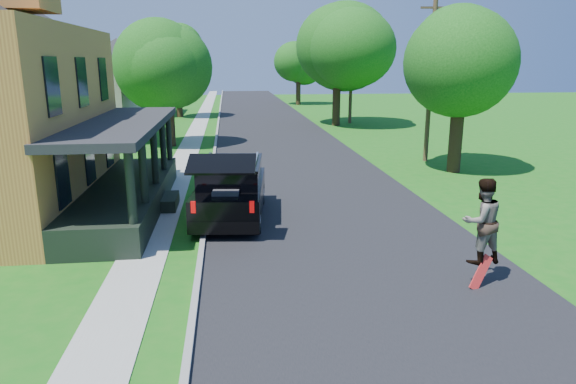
{
  "coord_description": "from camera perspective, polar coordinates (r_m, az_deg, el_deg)",
  "views": [
    {
      "loc": [
        -3.23,
        -11.95,
        5.07
      ],
      "look_at": [
        -1.48,
        3.0,
        1.23
      ],
      "focal_mm": 32.0,
      "sensor_mm": 36.0,
      "label": 1
    }
  ],
  "objects": [
    {
      "name": "skateboarder",
      "position": [
        12.6,
        20.73,
        -3.03
      ],
      "size": [
        1.1,
        0.92,
        2.02
      ],
      "rotation": [
        0.0,
        0.0,
        3.31
      ],
      "color": "black",
      "rests_on": "ground"
    },
    {
      "name": "sidewalk",
      "position": [
        32.44,
        -10.81,
        5.08
      ],
      "size": [
        1.3,
        120.0,
        0.03
      ],
      "primitive_type": "cube",
      "color": "#9A9991",
      "rests_on": "ground"
    },
    {
      "name": "utility_pole_far",
      "position": [
        43.79,
        7.06,
        13.92
      ],
      "size": [
        1.64,
        0.49,
        9.39
      ],
      "rotation": [
        0.0,
        0.0,
        -0.23
      ],
      "color": "#44351F",
      "rests_on": "ground"
    },
    {
      "name": "tree_left_mid",
      "position": [
        32.23,
        -13.31,
        13.6
      ],
      "size": [
        5.19,
        5.07,
        7.66
      ],
      "rotation": [
        0.0,
        0.0,
        0.01
      ],
      "color": "black",
      "rests_on": "ground"
    },
    {
      "name": "neighbor_house_far",
      "position": [
        52.97,
        -18.3,
        12.67
      ],
      "size": [
        12.78,
        12.78,
        8.3
      ],
      "color": "#A8A494",
      "rests_on": "ground"
    },
    {
      "name": "black_suv",
      "position": [
        17.01,
        -6.37,
        0.25
      ],
      "size": [
        2.56,
        5.56,
        2.51
      ],
      "rotation": [
        0.0,
        0.0,
        -0.1
      ],
      "color": "black",
      "rests_on": "ground"
    },
    {
      "name": "curb",
      "position": [
        32.36,
        -8.06,
        5.17
      ],
      "size": [
        0.15,
        120.0,
        0.12
      ],
      "primitive_type": "cube",
      "color": "gray",
      "rests_on": "ground"
    },
    {
      "name": "street",
      "position": [
        32.51,
        -0.88,
        5.35
      ],
      "size": [
        8.0,
        120.0,
        0.02
      ],
      "primitive_type": "cube",
      "color": "black",
      "rests_on": "ground"
    },
    {
      "name": "tree_right_near",
      "position": [
        25.02,
        18.68,
        14.26
      ],
      "size": [
        6.75,
        6.33,
        8.14
      ],
      "rotation": [
        0.0,
        0.0,
        0.35
      ],
      "color": "black",
      "rests_on": "ground"
    },
    {
      "name": "utility_pole_near",
      "position": [
        27.46,
        15.56,
        12.01
      ],
      "size": [
        1.45,
        0.25,
        8.15
      ],
      "rotation": [
        0.0,
        0.0,
        -0.08
      ],
      "color": "#44351F",
      "rests_on": "ground"
    },
    {
      "name": "neighbor_house_mid",
      "position": [
        37.4,
        -23.12,
        11.86
      ],
      "size": [
        12.78,
        12.78,
        8.3
      ],
      "color": "#A8A494",
      "rests_on": "ground"
    },
    {
      "name": "tree_right_mid",
      "position": [
        42.09,
        5.49,
        16.57
      ],
      "size": [
        7.32,
        7.24,
        10.66
      ],
      "rotation": [
        0.0,
        0.0,
        -0.04
      ],
      "color": "black",
      "rests_on": "ground"
    },
    {
      "name": "tree_right_far",
      "position": [
        62.37,
        1.12,
        14.51
      ],
      "size": [
        5.28,
        5.18,
        7.99
      ],
      "rotation": [
        0.0,
        0.0,
        -0.05
      ],
      "color": "black",
      "rests_on": "ground"
    },
    {
      "name": "ground",
      "position": [
        13.38,
        7.9,
        -8.08
      ],
      "size": [
        140.0,
        140.0,
        0.0
      ],
      "primitive_type": "plane",
      "color": "#156614",
      "rests_on": "ground"
    },
    {
      "name": "front_walk",
      "position": [
        19.68,
        -25.0,
        -1.98
      ],
      "size": [
        6.5,
        1.2,
        0.03
      ],
      "primitive_type": "cube",
      "color": "#9A9991",
      "rests_on": "ground"
    },
    {
      "name": "tree_left_far",
      "position": [
        49.42,
        -12.31,
        15.07
      ],
      "size": [
        6.18,
        6.29,
        8.86
      ],
      "rotation": [
        0.0,
        0.0,
        -0.23
      ],
      "color": "black",
      "rests_on": "ground"
    },
    {
      "name": "skateboard",
      "position": [
        12.73,
        20.63,
        -8.49
      ],
      "size": [
        0.65,
        0.29,
        0.82
      ],
      "rotation": [
        0.0,
        0.0,
        0.0
      ],
      "color": "red",
      "rests_on": "ground"
    }
  ]
}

